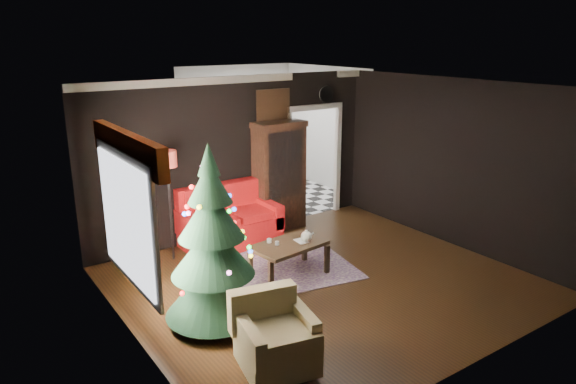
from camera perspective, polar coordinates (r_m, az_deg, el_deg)
floor at (r=7.82m, az=3.81°, el=-9.67°), size 5.50×5.50×0.00m
ceiling at (r=7.04m, az=4.25°, el=11.22°), size 5.50×5.50×0.00m
wall_back at (r=9.32m, az=-5.62°, el=3.78°), size 5.50×0.00×5.50m
wall_front at (r=5.69m, az=20.00°, el=-5.61°), size 5.50×0.00×5.50m
wall_left at (r=6.06m, az=-16.81°, el=-3.94°), size 0.00×5.50×5.50m
wall_right at (r=9.23m, az=17.51°, el=2.95°), size 0.00×5.50×5.50m
doorway at (r=10.31m, az=2.71°, el=3.08°), size 1.10×0.10×2.10m
left_window at (r=6.24m, az=-17.08°, el=-2.90°), size 0.05×1.60×1.40m
valance at (r=6.05m, az=-17.01°, el=4.59°), size 0.12×2.10×0.35m
kitchen_floor at (r=11.77m, az=-1.79°, el=-0.49°), size 3.00×3.00×0.00m
kitchen_window at (r=12.62m, az=-5.49°, el=8.51°), size 0.70×0.06×0.70m
rug at (r=8.18m, az=-1.51°, el=-8.35°), size 2.63×2.12×0.01m
loveseat at (r=9.01m, az=-6.28°, el=-2.67°), size 1.70×0.90×1.00m
curio_cabinet at (r=9.62m, az=-0.97°, el=1.49°), size 0.90×0.45×1.90m
floor_lamp at (r=8.45m, az=-12.58°, el=-1.92°), size 0.39×0.39×1.89m
christmas_tree at (r=6.40m, az=-8.19°, el=-5.62°), size 1.31×1.31×2.32m
armchair at (r=5.72m, az=-1.24°, el=-14.94°), size 0.93×0.93×0.80m
coffee_table at (r=7.92m, az=0.08°, el=-7.22°), size 1.16×0.78×0.49m
teapot at (r=7.86m, az=1.99°, el=-4.78°), size 0.22×0.22×0.18m
cup_a at (r=7.76m, az=-1.19°, el=-5.54°), size 0.08×0.08×0.05m
cup_b at (r=7.85m, az=-2.05°, el=-5.27°), size 0.08×0.08×0.06m
book at (r=7.81m, az=0.97°, el=-4.75°), size 0.16×0.03×0.21m
wall_clock at (r=10.20m, az=4.12°, el=10.49°), size 0.32×0.32×0.06m
painting at (r=9.52m, az=-1.64°, el=9.31°), size 0.62×0.05×0.52m
kitchen_counter at (r=12.64m, az=-4.77°, el=2.77°), size 1.80×0.60×0.90m
kitchen_table at (r=11.27m, az=-2.26°, el=0.71°), size 0.70×0.70×0.75m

